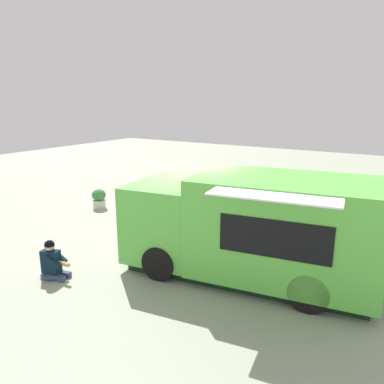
{
  "coord_description": "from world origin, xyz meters",
  "views": [
    {
      "loc": [
        8.02,
        4.84,
        3.72
      ],
      "look_at": [
        -0.86,
        -0.73,
        1.09
      ],
      "focal_mm": 34.57,
      "sensor_mm": 36.0,
      "label": 1
    }
  ],
  "objects_px": {
    "planter_flowering_far": "(99,198)",
    "food_truck": "(251,228)",
    "person_customer": "(52,263)",
    "planter_flowering_near": "(204,205)",
    "trash_bin": "(266,191)"
  },
  "relations": [
    {
      "from": "trash_bin",
      "to": "food_truck",
      "type": "bearing_deg",
      "value": 17.8
    },
    {
      "from": "food_truck",
      "to": "person_customer",
      "type": "xyz_separation_m",
      "value": [
        2.35,
        -3.53,
        -0.75
      ]
    },
    {
      "from": "person_customer",
      "to": "trash_bin",
      "type": "distance_m",
      "value": 8.04
    },
    {
      "from": "planter_flowering_near",
      "to": "person_customer",
      "type": "bearing_deg",
      "value": -6.8
    },
    {
      "from": "planter_flowering_far",
      "to": "trash_bin",
      "type": "distance_m",
      "value": 5.97
    },
    {
      "from": "person_customer",
      "to": "planter_flowering_near",
      "type": "xyz_separation_m",
      "value": [
        -5.32,
        0.63,
        0.09
      ]
    },
    {
      "from": "planter_flowering_near",
      "to": "planter_flowering_far",
      "type": "bearing_deg",
      "value": -74.65
    },
    {
      "from": "food_truck",
      "to": "planter_flowering_near",
      "type": "height_order",
      "value": "food_truck"
    },
    {
      "from": "planter_flowering_far",
      "to": "food_truck",
      "type": "bearing_deg",
      "value": 73.38
    },
    {
      "from": "food_truck",
      "to": "person_customer",
      "type": "distance_m",
      "value": 4.3
    },
    {
      "from": "trash_bin",
      "to": "planter_flowering_far",
      "type": "bearing_deg",
      "value": -53.74
    },
    {
      "from": "planter_flowering_far",
      "to": "trash_bin",
      "type": "xyz_separation_m",
      "value": [
        -3.53,
        4.82,
        0.15
      ]
    },
    {
      "from": "person_customer",
      "to": "trash_bin",
      "type": "xyz_separation_m",
      "value": [
        -7.84,
        1.76,
        0.17
      ]
    },
    {
      "from": "food_truck",
      "to": "planter_flowering_far",
      "type": "distance_m",
      "value": 6.91
    },
    {
      "from": "food_truck",
      "to": "person_customer",
      "type": "bearing_deg",
      "value": -56.36
    }
  ]
}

